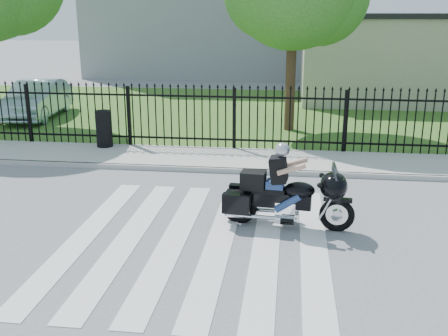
# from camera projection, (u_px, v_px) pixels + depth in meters

# --- Properties ---
(ground) EXTENTS (120.00, 120.00, 0.00)m
(ground) POSITION_uv_depth(u_px,v_px,m) (197.00, 241.00, 9.03)
(ground) COLOR slate
(ground) RESTS_ON ground
(crosswalk) EXTENTS (5.00, 5.50, 0.01)m
(crosswalk) POSITION_uv_depth(u_px,v_px,m) (197.00, 241.00, 9.03)
(crosswalk) COLOR silver
(crosswalk) RESTS_ON ground
(sidewalk) EXTENTS (40.00, 2.00, 0.12)m
(sidewalk) POSITION_uv_depth(u_px,v_px,m) (230.00, 159.00, 13.76)
(sidewalk) COLOR #ADAAA3
(sidewalk) RESTS_ON ground
(curb) EXTENTS (40.00, 0.12, 0.12)m
(curb) POSITION_uv_depth(u_px,v_px,m) (225.00, 170.00, 12.81)
(curb) COLOR #ADAAA3
(curb) RESTS_ON ground
(grass_strip) EXTENTS (40.00, 12.00, 0.02)m
(grass_strip) POSITION_uv_depth(u_px,v_px,m) (251.00, 112.00, 20.42)
(grass_strip) COLOR #355E20
(grass_strip) RESTS_ON ground
(iron_fence) EXTENTS (26.00, 0.04, 1.80)m
(iron_fence) POSITION_uv_depth(u_px,v_px,m) (234.00, 120.00, 14.47)
(iron_fence) COLOR black
(iron_fence) RESTS_ON ground
(building_low) EXTENTS (10.00, 6.00, 3.50)m
(building_low) POSITION_uv_depth(u_px,v_px,m) (418.00, 60.00, 22.87)
(building_low) COLOR #B5B097
(building_low) RESTS_ON ground
(building_low_roof) EXTENTS (10.20, 6.20, 0.20)m
(building_low_roof) POSITION_uv_depth(u_px,v_px,m) (423.00, 16.00, 22.34)
(building_low_roof) COLOR black
(building_low_roof) RESTS_ON building_low
(motorcycle_rider) EXTENTS (2.44, 0.93, 1.61)m
(motorcycle_rider) POSITION_uv_depth(u_px,v_px,m) (284.00, 192.00, 9.48)
(motorcycle_rider) COLOR black
(motorcycle_rider) RESTS_ON ground
(parked_car) EXTENTS (1.84, 4.24, 1.36)m
(parked_car) POSITION_uv_depth(u_px,v_px,m) (37.00, 99.00, 19.14)
(parked_car) COLOR #A3C0CD
(parked_car) RESTS_ON grass_strip
(litter_bin) EXTENTS (0.57, 0.57, 1.02)m
(litter_bin) POSITION_uv_depth(u_px,v_px,m) (104.00, 129.00, 14.70)
(litter_bin) COLOR black
(litter_bin) RESTS_ON sidewalk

